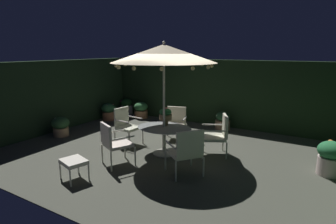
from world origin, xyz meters
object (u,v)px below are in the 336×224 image
Objects in this scene: patio_umbrella at (164,54)px; patio_chair_east at (186,150)px; patio_chair_south at (176,121)px; potted_plant_right_far at (223,121)px; ottoman_footrest at (74,162)px; potted_plant_left_far at (61,126)px; patio_chair_north at (126,123)px; potted_plant_left_near at (141,110)px; potted_plant_back_left at (331,157)px; potted_plant_back_center at (126,106)px; patio_dining_table at (164,133)px; centerpiece_planter at (165,115)px; potted_plant_front_corner at (108,111)px; patio_chair_northeast at (114,141)px; patio_chair_southeast at (218,133)px.

patio_umbrella is 2.35m from patio_chair_east.
potted_plant_right_far is (0.88, 1.64, -0.25)m from patio_chair_south.
ottoman_footrest is 1.01× the size of potted_plant_left_far.
patio_chair_north is 3.04m from potted_plant_left_near.
potted_plant_back_left is at bearing 8.70° from potted_plant_left_far.
potted_plant_back_center is 3.39m from potted_plant_left_far.
patio_dining_table is 0.47m from centerpiece_planter.
centerpiece_planter is 0.74× the size of potted_plant_back_center.
potted_plant_front_corner reaches higher than potted_plant_back_center.
patio_chair_north is at bearing -129.73° from patio_chair_south.
potted_plant_back_left reaches higher than potted_plant_right_far.
potted_plant_back_left is at bearing 31.67° from patio_chair_east.
patio_chair_northeast is 4.26m from potted_plant_right_far.
potted_plant_back_center is at bearing 151.81° from patio_chair_south.
potted_plant_back_center is (-3.61, 2.85, -0.66)m from centerpiece_planter.
centerpiece_planter reaches higher than patio_chair_north.
patio_chair_south is at bearing 124.33° from patio_chair_east.
patio_dining_table is 3.05× the size of centerpiece_planter.
potted_plant_left_near is (-1.44, 2.67, -0.27)m from patio_chair_north.
patio_umbrella is at bearing 30.76° from patio_dining_table.
patio_chair_southeast is 4.79m from potted_plant_left_far.
potted_plant_right_far is at bearing 78.14° from centerpiece_planter.
potted_plant_left_near is (-2.70, 2.61, -0.66)m from centerpiece_planter.
ottoman_footrest is (-0.72, -2.36, -0.60)m from centerpiece_planter.
patio_chair_south is at bearing -11.20° from potted_plant_front_corner.
patio_chair_southeast is 1.62× the size of potted_plant_back_center.
potted_plant_back_left is at bearing -7.42° from patio_chair_south.
potted_plant_left_near is at bearing 136.48° from patio_chair_east.
patio_dining_table is at bearing -68.11° from centerpiece_planter.
patio_chair_east is at bearing -148.33° from potted_plant_back_left.
patio_chair_south is 1.87m from potted_plant_right_far.
patio_chair_north is 0.99× the size of patio_chair_east.
potted_plant_back_center is (-0.06, 1.13, -0.02)m from potted_plant_front_corner.
patio_chair_north is 2.23m from potted_plant_left_far.
patio_chair_southeast is (1.19, 0.64, -1.92)m from patio_umbrella.
potted_plant_left_near is at bearing 151.34° from patio_chair_southeast.
patio_umbrella reaches higher than potted_plant_back_left.
ottoman_footrest is at bearing -55.30° from potted_plant_front_corner.
ottoman_footrest is at bearing -146.63° from potted_plant_back_left.
patio_umbrella is 4.67× the size of potted_plant_left_far.
potted_plant_front_corner reaches higher than potted_plant_right_far.
potted_plant_right_far is at bearing 98.55° from patio_chair_east.
potted_plant_right_far is (-0.69, 2.28, -0.28)m from patio_chair_southeast.
patio_chair_southeast is at bearing -22.10° from patio_chair_south.
potted_plant_back_left is 1.18× the size of potted_plant_left_near.
patio_dining_table is 2.32m from ottoman_footrest.
potted_plant_left_far is (-2.17, -0.47, -0.27)m from patio_chair_north.
potted_plant_back_center is at bearing 153.71° from patio_chair_southeast.
potted_plant_back_center is (-3.30, 1.77, -0.22)m from patio_chair_south.
patio_chair_southeast is 3.44m from ottoman_footrest.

